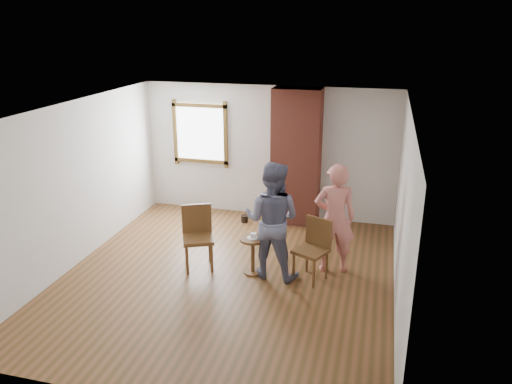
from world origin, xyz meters
TOP-DOWN VIEW (x-y plane):
  - ground at (0.00, 0.00)m, footprint 5.50×5.50m
  - room_shell at (-0.06, 0.61)m, footprint 5.04×5.52m
  - brick_chimney at (0.60, 2.50)m, footprint 0.90×0.50m
  - stoneware_crock at (0.26, 2.40)m, footprint 0.40×0.40m
  - dark_pot at (-0.34, 2.20)m, footprint 0.15×0.15m
  - dining_chair_left at (-0.56, 0.27)m, footprint 0.62×0.62m
  - dining_chair_right at (1.28, 0.33)m, footprint 0.59×0.59m
  - side_table at (0.35, 0.24)m, footprint 0.40×0.40m
  - cake_plate at (0.35, 0.24)m, footprint 0.18×0.18m
  - cake_slice at (0.36, 0.24)m, footprint 0.08×0.07m
  - man at (0.64, 0.27)m, footprint 0.96×0.78m
  - person_pink at (1.54, 0.65)m, footprint 0.72×0.56m

SIDE VIEW (x-z plane):
  - ground at x=0.00m, z-range 0.00..0.00m
  - dark_pot at x=-0.34m, z-range 0.00..0.14m
  - stoneware_crock at x=0.26m, z-range 0.00..0.45m
  - side_table at x=0.35m, z-range 0.10..0.70m
  - dining_chair_right at x=1.28m, z-range 0.06..1.01m
  - dining_chair_left at x=-0.56m, z-range 0.06..1.07m
  - cake_plate at x=0.35m, z-range 0.60..0.61m
  - cake_slice at x=0.36m, z-range 0.61..0.67m
  - person_pink at x=1.54m, z-range 0.00..1.76m
  - man at x=0.64m, z-range 0.00..1.83m
  - brick_chimney at x=0.60m, z-range 0.00..2.60m
  - room_shell at x=-0.06m, z-range 0.50..3.12m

